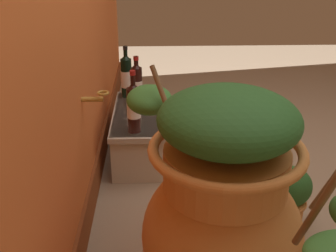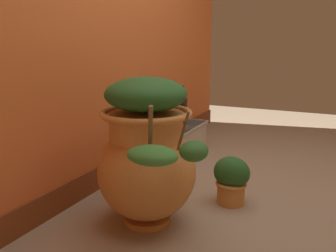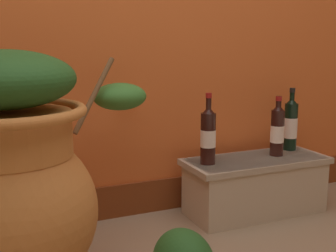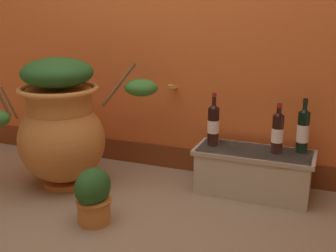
{
  "view_description": "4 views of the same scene",
  "coord_description": "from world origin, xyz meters",
  "px_view_note": "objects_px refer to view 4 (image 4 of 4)",
  "views": [
    {
      "loc": [
        -1.8,
        0.77,
        1.31
      ],
      "look_at": [
        0.01,
        0.71,
        0.49
      ],
      "focal_mm": 45.89,
      "sensor_mm": 36.0,
      "label": 1
    },
    {
      "loc": [
        -2.27,
        -0.42,
        1.05
      ],
      "look_at": [
        0.17,
        0.75,
        0.41
      ],
      "focal_mm": 37.95,
      "sensor_mm": 36.0,
      "label": 2
    },
    {
      "loc": [
        -0.65,
        -0.99,
        0.9
      ],
      "look_at": [
        0.13,
        0.79,
        0.52
      ],
      "focal_mm": 47.68,
      "sensor_mm": 36.0,
      "label": 3
    },
    {
      "loc": [
        1.08,
        -1.7,
        1.19
      ],
      "look_at": [
        0.1,
        0.77,
        0.43
      ],
      "focal_mm": 45.24,
      "sensor_mm": 36.0,
      "label": 4
    }
  ],
  "objects_px": {
    "wine_bottle_left": "(278,131)",
    "potted_shrub": "(93,195)",
    "terracotta_urn": "(61,124)",
    "wine_bottle_right": "(213,123)",
    "wine_bottle_middle": "(303,130)"
  },
  "relations": [
    {
      "from": "wine_bottle_middle",
      "to": "wine_bottle_left",
      "type": "bearing_deg",
      "value": -153.17
    },
    {
      "from": "wine_bottle_left",
      "to": "potted_shrub",
      "type": "xyz_separation_m",
      "value": [
        -0.89,
        -0.73,
        -0.27
      ]
    },
    {
      "from": "wine_bottle_right",
      "to": "potted_shrub",
      "type": "xyz_separation_m",
      "value": [
        -0.48,
        -0.73,
        -0.28
      ]
    },
    {
      "from": "potted_shrub",
      "to": "wine_bottle_middle",
      "type": "bearing_deg",
      "value": 37.66
    },
    {
      "from": "wine_bottle_middle",
      "to": "wine_bottle_right",
      "type": "xyz_separation_m",
      "value": [
        -0.56,
        -0.07,
        0.0
      ]
    },
    {
      "from": "terracotta_urn",
      "to": "wine_bottle_left",
      "type": "distance_m",
      "value": 1.4
    },
    {
      "from": "terracotta_urn",
      "to": "wine_bottle_right",
      "type": "height_order",
      "value": "terracotta_urn"
    },
    {
      "from": "wine_bottle_middle",
      "to": "potted_shrub",
      "type": "distance_m",
      "value": 1.34
    },
    {
      "from": "wine_bottle_left",
      "to": "wine_bottle_middle",
      "type": "distance_m",
      "value": 0.16
    },
    {
      "from": "wine_bottle_middle",
      "to": "potted_shrub",
      "type": "relative_size",
      "value": 1.07
    },
    {
      "from": "terracotta_urn",
      "to": "wine_bottle_right",
      "type": "relative_size",
      "value": 3.05
    },
    {
      "from": "wine_bottle_left",
      "to": "wine_bottle_right",
      "type": "relative_size",
      "value": 0.9
    },
    {
      "from": "wine_bottle_left",
      "to": "wine_bottle_middle",
      "type": "relative_size",
      "value": 0.92
    },
    {
      "from": "terracotta_urn",
      "to": "wine_bottle_right",
      "type": "xyz_separation_m",
      "value": [
        0.94,
        0.35,
        0.01
      ]
    },
    {
      "from": "terracotta_urn",
      "to": "wine_bottle_left",
      "type": "bearing_deg",
      "value": 14.4
    }
  ]
}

